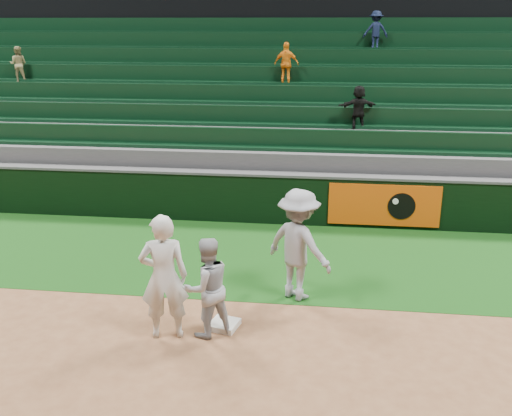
% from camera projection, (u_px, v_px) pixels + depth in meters
% --- Properties ---
extents(ground, '(70.00, 70.00, 0.00)m').
position_uv_depth(ground, '(221.00, 327.00, 9.23)').
color(ground, brown).
rests_on(ground, ground).
extents(foul_grass, '(36.00, 4.20, 0.01)m').
position_uv_depth(foul_grass, '(247.00, 255.00, 12.06)').
color(foul_grass, '#0E380E').
rests_on(foul_grass, ground).
extents(first_base, '(0.52, 0.52, 0.10)m').
position_uv_depth(first_base, '(224.00, 325.00, 9.21)').
color(first_base, white).
rests_on(first_base, ground).
extents(first_baseman, '(0.83, 0.64, 2.02)m').
position_uv_depth(first_baseman, '(164.00, 277.00, 8.68)').
color(first_baseman, silver).
rests_on(first_baseman, ground).
extents(baserunner, '(1.00, 0.95, 1.62)m').
position_uv_depth(baserunner, '(207.00, 287.00, 8.79)').
color(baserunner, '#A3A7AE').
rests_on(baserunner, ground).
extents(base_coach, '(1.49, 1.34, 2.00)m').
position_uv_depth(base_coach, '(298.00, 245.00, 9.93)').
color(base_coach, '#92959E').
rests_on(base_coach, foul_grass).
extents(field_wall, '(36.00, 0.45, 1.25)m').
position_uv_depth(field_wall, '(260.00, 197.00, 13.94)').
color(field_wall, black).
rests_on(field_wall, ground).
extents(stadium_seating, '(36.00, 5.95, 5.04)m').
position_uv_depth(stadium_seating, '(274.00, 127.00, 17.17)').
color(stadium_seating, '#3B3B3D').
rests_on(stadium_seating, ground).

